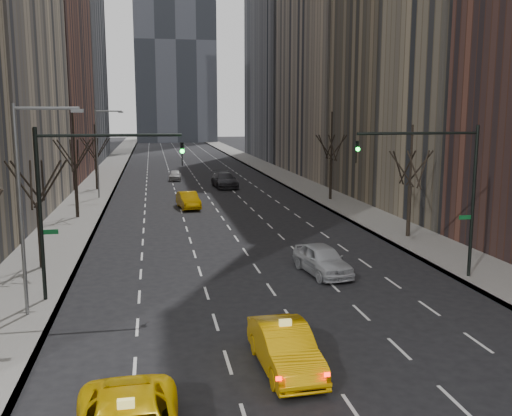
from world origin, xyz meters
TOP-DOWN VIEW (x-y plane):
  - ground at (0.00, 0.00)m, footprint 400.00×400.00m
  - sidewalk_left at (-12.25, 70.00)m, footprint 4.50×320.00m
  - sidewalk_right at (12.25, 70.00)m, footprint 4.50×320.00m
  - bld_left_far at (-21.50, 66.00)m, footprint 14.00×28.00m
  - bld_right_deep at (21.50, 95.00)m, footprint 14.00×30.00m
  - tree_lw_b at (-12.00, 18.00)m, footprint 3.36×3.50m
  - tree_lw_c at (-12.00, 34.00)m, footprint 3.36×3.50m
  - tree_lw_d at (-12.00, 52.00)m, footprint 3.36×3.50m
  - tree_rw_b at (12.00, 22.00)m, footprint 3.36×3.50m
  - tree_rw_c at (12.00, 40.00)m, footprint 3.36×3.50m
  - traffic_mast_left at (-9.11, 12.00)m, footprint 6.69×0.39m
  - traffic_mast_right at (9.11, 12.00)m, footprint 6.69×0.39m
  - streetlight_near at (-10.84, 10.00)m, footprint 2.83×0.22m
  - streetlight_far at (-10.84, 45.00)m, footprint 2.83×0.22m
  - taxi_sedan at (-1.38, 3.07)m, footprint 1.91×4.90m
  - silver_sedan_ahead at (3.34, 14.26)m, footprint 2.58×5.06m
  - far_taxi at (-2.51, 37.63)m, footprint 2.19×4.80m
  - far_suv_grey at (2.70, 51.95)m, footprint 2.92×6.31m
  - far_car_white at (-2.80, 60.64)m, footprint 1.86×4.03m

SIDE VIEW (x-z plane):
  - ground at x=0.00m, z-range 0.00..0.00m
  - sidewalk_left at x=-12.25m, z-range 0.00..0.15m
  - sidewalk_right at x=12.25m, z-range 0.00..0.15m
  - far_car_white at x=-2.80m, z-range 0.00..1.34m
  - far_taxi at x=-2.51m, z-range 0.00..1.53m
  - taxi_sedan at x=-1.38m, z-range 0.00..1.59m
  - silver_sedan_ahead at x=3.34m, z-range 0.00..1.65m
  - far_suv_grey at x=2.70m, z-range 0.00..1.79m
  - tree_lw_d at x=-12.00m, z-range -0.12..7.24m
  - tree_lw_b at x=-12.00m, z-range -0.19..7.63m
  - tree_rw_b at x=12.00m, z-range -0.19..7.63m
  - tree_lw_c at x=-12.00m, z-range -0.33..8.41m
  - tree_rw_c at x=12.00m, z-range -0.33..8.41m
  - traffic_mast_left at x=-9.11m, z-range 1.49..9.49m
  - traffic_mast_right at x=9.11m, z-range 1.49..9.49m
  - streetlight_near at x=-10.84m, z-range 1.12..10.12m
  - streetlight_far at x=-10.84m, z-range 1.12..10.12m
  - bld_left_far at x=-21.50m, z-range 0.00..44.00m
  - bld_right_deep at x=21.50m, z-range 0.00..58.00m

